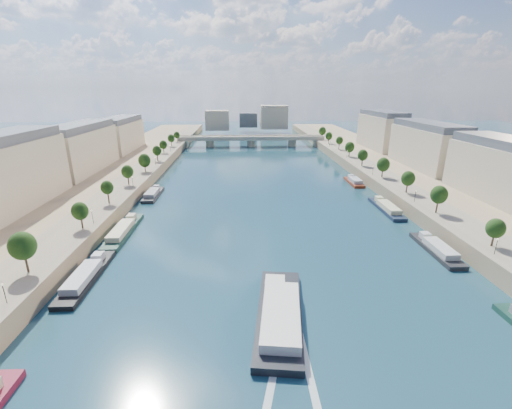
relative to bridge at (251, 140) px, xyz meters
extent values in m
plane|color=#0B2B33|center=(0.00, -140.69, -5.08)|extent=(700.00, 700.00, 0.00)
cube|color=#9E8460|center=(-72.00, -140.69, -2.58)|extent=(44.00, 520.00, 5.00)
cube|color=#9E8460|center=(72.00, -140.69, -2.58)|extent=(44.00, 520.00, 5.00)
cube|color=gray|center=(-57.00, -140.69, -0.03)|extent=(14.00, 520.00, 0.10)
cube|color=gray|center=(57.00, -140.69, -0.03)|extent=(14.00, 520.00, 0.10)
cylinder|color=#382B1E|center=(-55.00, -198.69, 1.83)|extent=(0.50, 0.50, 3.82)
ellipsoid|color=black|center=(-55.00, -198.69, 5.42)|extent=(4.80, 4.80, 5.52)
cylinder|color=#382B1E|center=(-55.00, -174.69, 1.83)|extent=(0.50, 0.50, 3.82)
ellipsoid|color=black|center=(-55.00, -174.69, 5.42)|extent=(4.80, 4.80, 5.52)
cylinder|color=#382B1E|center=(-55.00, -150.69, 1.83)|extent=(0.50, 0.50, 3.82)
ellipsoid|color=black|center=(-55.00, -150.69, 5.42)|extent=(4.80, 4.80, 5.52)
cylinder|color=#382B1E|center=(-55.00, -126.69, 1.83)|extent=(0.50, 0.50, 3.82)
ellipsoid|color=black|center=(-55.00, -126.69, 5.42)|extent=(4.80, 4.80, 5.52)
cylinder|color=#382B1E|center=(-55.00, -102.69, 1.83)|extent=(0.50, 0.50, 3.82)
ellipsoid|color=black|center=(-55.00, -102.69, 5.42)|extent=(4.80, 4.80, 5.52)
cylinder|color=#382B1E|center=(-55.00, -78.69, 1.83)|extent=(0.50, 0.50, 3.82)
ellipsoid|color=black|center=(-55.00, -78.69, 5.42)|extent=(4.80, 4.80, 5.52)
cylinder|color=#382B1E|center=(-55.00, -54.69, 1.83)|extent=(0.50, 0.50, 3.82)
ellipsoid|color=black|center=(-55.00, -54.69, 5.42)|extent=(4.80, 4.80, 5.52)
cylinder|color=#382B1E|center=(-55.00, -30.69, 1.83)|extent=(0.50, 0.50, 3.82)
ellipsoid|color=black|center=(-55.00, -30.69, 5.42)|extent=(4.80, 4.80, 5.52)
cylinder|color=#382B1E|center=(-55.00, -6.69, 1.83)|extent=(0.50, 0.50, 3.82)
ellipsoid|color=black|center=(-55.00, -6.69, 5.42)|extent=(4.80, 4.80, 5.52)
cylinder|color=#382B1E|center=(55.00, -190.69, 1.83)|extent=(0.50, 0.50, 3.82)
ellipsoid|color=black|center=(55.00, -190.69, 5.42)|extent=(4.80, 4.80, 5.52)
cylinder|color=#382B1E|center=(55.00, -166.69, 1.83)|extent=(0.50, 0.50, 3.82)
ellipsoid|color=black|center=(55.00, -166.69, 5.42)|extent=(4.80, 4.80, 5.52)
cylinder|color=#382B1E|center=(55.00, -142.69, 1.83)|extent=(0.50, 0.50, 3.82)
ellipsoid|color=black|center=(55.00, -142.69, 5.42)|extent=(4.80, 4.80, 5.52)
cylinder|color=#382B1E|center=(55.00, -118.69, 1.83)|extent=(0.50, 0.50, 3.82)
ellipsoid|color=black|center=(55.00, -118.69, 5.42)|extent=(4.80, 4.80, 5.52)
cylinder|color=#382B1E|center=(55.00, -94.69, 1.83)|extent=(0.50, 0.50, 3.82)
ellipsoid|color=black|center=(55.00, -94.69, 5.42)|extent=(4.80, 4.80, 5.52)
cylinder|color=#382B1E|center=(55.00, -70.69, 1.83)|extent=(0.50, 0.50, 3.82)
ellipsoid|color=black|center=(55.00, -70.69, 5.42)|extent=(4.80, 4.80, 5.52)
cylinder|color=#382B1E|center=(55.00, -46.69, 1.83)|extent=(0.50, 0.50, 3.82)
ellipsoid|color=black|center=(55.00, -46.69, 5.42)|extent=(4.80, 4.80, 5.52)
cylinder|color=#382B1E|center=(55.00, -22.69, 1.83)|extent=(0.50, 0.50, 3.82)
ellipsoid|color=black|center=(55.00, -22.69, 5.42)|extent=(4.80, 4.80, 5.52)
cylinder|color=#382B1E|center=(55.00, 1.31, 1.83)|extent=(0.50, 0.50, 3.82)
ellipsoid|color=black|center=(55.00, 1.31, 5.42)|extent=(4.80, 4.80, 5.52)
cylinder|color=black|center=(-52.50, -210.69, 1.92)|extent=(0.14, 0.14, 4.00)
sphere|color=#FFE5B2|center=(-52.50, -210.69, 4.02)|extent=(0.36, 0.36, 0.36)
cylinder|color=black|center=(-52.50, -170.69, 1.92)|extent=(0.14, 0.14, 4.00)
sphere|color=#FFE5B2|center=(-52.50, -170.69, 4.02)|extent=(0.36, 0.36, 0.36)
cylinder|color=black|center=(-52.50, -130.69, 1.92)|extent=(0.14, 0.14, 4.00)
sphere|color=#FFE5B2|center=(-52.50, -130.69, 4.02)|extent=(0.36, 0.36, 0.36)
cylinder|color=black|center=(-52.50, -90.69, 1.92)|extent=(0.14, 0.14, 4.00)
sphere|color=#FFE5B2|center=(-52.50, -90.69, 4.02)|extent=(0.36, 0.36, 0.36)
cylinder|color=black|center=(-52.50, -50.69, 1.92)|extent=(0.14, 0.14, 4.00)
sphere|color=#FFE5B2|center=(-52.50, -50.69, 4.02)|extent=(0.36, 0.36, 0.36)
cylinder|color=black|center=(52.50, -195.69, 1.92)|extent=(0.14, 0.14, 4.00)
sphere|color=#FFE5B2|center=(52.50, -195.69, 4.02)|extent=(0.36, 0.36, 0.36)
cylinder|color=black|center=(52.50, -155.69, 1.92)|extent=(0.14, 0.14, 4.00)
sphere|color=#FFE5B2|center=(52.50, -155.69, 4.02)|extent=(0.36, 0.36, 0.36)
cylinder|color=black|center=(52.50, -115.69, 1.92)|extent=(0.14, 0.14, 4.00)
sphere|color=#FFE5B2|center=(52.50, -115.69, 4.02)|extent=(0.36, 0.36, 0.36)
cylinder|color=black|center=(52.50, -75.69, 1.92)|extent=(0.14, 0.14, 4.00)
sphere|color=#FFE5B2|center=(52.50, -75.69, 4.02)|extent=(0.36, 0.36, 0.36)
cylinder|color=black|center=(52.50, -35.69, 1.92)|extent=(0.14, 0.14, 4.00)
sphere|color=#FFE5B2|center=(52.50, -35.69, 4.02)|extent=(0.36, 0.36, 0.36)
cube|color=beige|center=(-85.00, -157.69, 9.92)|extent=(16.00, 52.00, 20.00)
cube|color=beige|center=(-85.00, -99.69, 9.92)|extent=(16.00, 52.00, 20.00)
cube|color=#474C54|center=(-85.00, -99.69, 21.52)|extent=(14.72, 50.44, 3.20)
cube|color=beige|center=(-85.00, -41.69, 9.92)|extent=(16.00, 52.00, 20.00)
cube|color=#474C54|center=(-85.00, -41.69, 21.52)|extent=(14.72, 50.44, 3.20)
cube|color=beige|center=(85.00, -99.69, 9.92)|extent=(16.00, 52.00, 20.00)
cube|color=#474C54|center=(85.00, -99.69, 21.52)|extent=(14.72, 50.44, 3.20)
cube|color=beige|center=(85.00, -41.69, 9.92)|extent=(16.00, 52.00, 20.00)
cube|color=#474C54|center=(85.00, -41.69, 21.52)|extent=(14.72, 50.44, 3.20)
cube|color=beige|center=(-30.00, 69.31, 8.92)|extent=(22.00, 18.00, 18.00)
cube|color=beige|center=(25.00, 79.31, 10.92)|extent=(26.00, 20.00, 22.00)
cube|color=#474C54|center=(0.00, 94.31, 6.92)|extent=(18.00, 16.00, 14.00)
cube|color=#C1B79E|center=(0.00, 0.00, 1.12)|extent=(112.00, 11.00, 2.20)
cube|color=#C1B79E|center=(0.00, -5.00, 2.62)|extent=(112.00, 0.80, 0.90)
cube|color=#C1B79E|center=(0.00, 5.00, 2.62)|extent=(112.00, 0.80, 0.90)
cylinder|color=#C1B79E|center=(-32.00, 0.00, -2.58)|extent=(6.40, 6.40, 5.00)
cylinder|color=#C1B79E|center=(0.00, 0.00, -2.58)|extent=(6.40, 6.40, 5.00)
cylinder|color=#C1B79E|center=(32.00, 0.00, -2.58)|extent=(6.40, 6.40, 5.00)
cube|color=#C1B79E|center=(-52.00, 0.00, -2.58)|extent=(6.00, 12.00, 5.00)
cube|color=#C1B79E|center=(52.00, 0.00, -2.58)|extent=(6.00, 12.00, 5.00)
cube|color=black|center=(-1.22, -210.35, -4.61)|extent=(12.36, 30.91, 2.15)
cube|color=silver|center=(-1.22, -212.75, -2.57)|extent=(9.48, 20.28, 1.93)
cube|color=silver|center=(-1.22, -201.33, -2.64)|extent=(4.72, 4.13, 1.80)
cube|color=silver|center=(-4.42, -227.35, -5.06)|extent=(7.60, 25.49, 0.04)
cube|color=silver|center=(1.98, -227.35, -5.06)|extent=(1.35, 26.01, 0.04)
cube|color=black|center=(-45.50, -194.09, -4.78)|extent=(5.00, 25.09, 1.80)
cube|color=#B0B4BC|center=(-45.50, -196.09, -3.08)|extent=(4.10, 13.80, 1.60)
cube|color=#B0B4BC|center=(-45.50, -186.56, -2.98)|extent=(2.50, 3.01, 1.80)
cube|color=#16372D|center=(-45.50, -166.57, -4.78)|extent=(5.00, 28.31, 1.80)
cube|color=beige|center=(-45.50, -168.84, -3.08)|extent=(4.10, 15.57, 1.60)
cube|color=beige|center=(-45.50, -158.08, -2.98)|extent=(2.50, 3.40, 1.80)
cube|color=#2B2C2E|center=(-45.50, -127.85, -4.78)|extent=(5.00, 20.48, 1.80)
cube|color=gray|center=(-45.50, -129.49, -3.08)|extent=(4.10, 11.27, 1.60)
cube|color=gray|center=(-45.50, -121.71, -2.98)|extent=(2.50, 2.46, 1.80)
cube|color=#242426|center=(45.50, -183.84, -4.78)|extent=(5.00, 21.42, 1.80)
cube|color=beige|center=(45.50, -185.56, -3.08)|extent=(4.10, 11.78, 1.60)
cube|color=beige|center=(45.50, -177.41, -2.98)|extent=(2.50, 2.57, 1.80)
cube|color=#1B273B|center=(45.50, -149.60, -4.78)|extent=(5.00, 24.40, 1.80)
cube|color=beige|center=(45.50, -151.55, -3.08)|extent=(4.10, 13.42, 1.60)
cube|color=beige|center=(45.50, -142.27, -2.98)|extent=(2.50, 2.93, 1.80)
cube|color=maroon|center=(45.50, -111.84, -4.78)|extent=(5.00, 17.61, 1.80)
cube|color=#B0B3BD|center=(45.50, -113.24, -3.08)|extent=(4.10, 9.69, 1.60)
cube|color=#B0B3BD|center=(45.50, -106.55, -2.98)|extent=(2.50, 2.11, 1.80)
camera|label=1|loc=(-8.46, -267.24, 38.16)|focal=24.00mm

